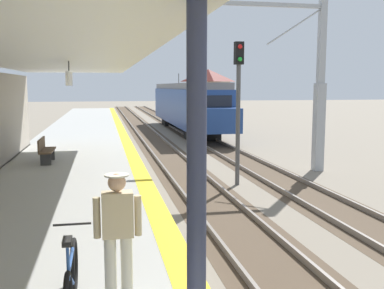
{
  "coord_description": "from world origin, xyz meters",
  "views": [
    {
      "loc": [
        -1.37,
        -1.23,
        3.62
      ],
      "look_at": [
        0.92,
        10.13,
        2.1
      ],
      "focal_mm": 41.53,
      "sensor_mm": 36.0,
      "label": 1
    }
  ],
  "objects_px": {
    "approaching_train": "(187,105)",
    "rail_signal_post": "(238,98)",
    "catenary_pylon_far_side": "(314,87)",
    "platform_bench": "(45,150)",
    "bicycle_beside_commuter": "(71,281)",
    "distant_trackside_house": "(208,88)",
    "commuter_person": "(118,232)"
  },
  "relations": [
    {
      "from": "approaching_train",
      "to": "rail_signal_post",
      "type": "bearing_deg",
      "value": -95.39
    },
    {
      "from": "rail_signal_post",
      "to": "approaching_train",
      "type": "bearing_deg",
      "value": 84.61
    },
    {
      "from": "commuter_person",
      "to": "bicycle_beside_commuter",
      "type": "height_order",
      "value": "commuter_person"
    },
    {
      "from": "rail_signal_post",
      "to": "platform_bench",
      "type": "xyz_separation_m",
      "value": [
        -6.88,
        1.01,
        -1.82
      ]
    },
    {
      "from": "rail_signal_post",
      "to": "catenary_pylon_far_side",
      "type": "relative_size",
      "value": 0.69
    },
    {
      "from": "platform_bench",
      "to": "distant_trackside_house",
      "type": "distance_m",
      "value": 57.61
    },
    {
      "from": "platform_bench",
      "to": "distant_trackside_house",
      "type": "height_order",
      "value": "distant_trackside_house"
    },
    {
      "from": "bicycle_beside_commuter",
      "to": "rail_signal_post",
      "type": "relative_size",
      "value": 0.35
    },
    {
      "from": "bicycle_beside_commuter",
      "to": "commuter_person",
      "type": "bearing_deg",
      "value": 7.52
    },
    {
      "from": "approaching_train",
      "to": "distant_trackside_house",
      "type": "relative_size",
      "value": 2.97
    },
    {
      "from": "approaching_train",
      "to": "distant_trackside_house",
      "type": "height_order",
      "value": "distant_trackside_house"
    },
    {
      "from": "approaching_train",
      "to": "distant_trackside_house",
      "type": "distance_m",
      "value": 37.23
    },
    {
      "from": "commuter_person",
      "to": "distant_trackside_house",
      "type": "relative_size",
      "value": 0.25
    },
    {
      "from": "approaching_train",
      "to": "bicycle_beside_commuter",
      "type": "height_order",
      "value": "approaching_train"
    },
    {
      "from": "approaching_train",
      "to": "catenary_pylon_far_side",
      "type": "xyz_separation_m",
      "value": [
        2.09,
        -17.58,
        1.43
      ]
    },
    {
      "from": "approaching_train",
      "to": "commuter_person",
      "type": "height_order",
      "value": "approaching_train"
    },
    {
      "from": "approaching_train",
      "to": "platform_bench",
      "type": "height_order",
      "value": "approaching_train"
    },
    {
      "from": "approaching_train",
      "to": "distant_trackside_house",
      "type": "bearing_deg",
      "value": 73.94
    },
    {
      "from": "catenary_pylon_far_side",
      "to": "platform_bench",
      "type": "relative_size",
      "value": 4.69
    },
    {
      "from": "rail_signal_post",
      "to": "platform_bench",
      "type": "height_order",
      "value": "rail_signal_post"
    },
    {
      "from": "platform_bench",
      "to": "distant_trackside_house",
      "type": "bearing_deg",
      "value": 70.71
    },
    {
      "from": "bicycle_beside_commuter",
      "to": "distant_trackside_house",
      "type": "distance_m",
      "value": 67.84
    },
    {
      "from": "bicycle_beside_commuter",
      "to": "rail_signal_post",
      "type": "xyz_separation_m",
      "value": [
        5.25,
        10.18,
        1.9
      ]
    },
    {
      "from": "bicycle_beside_commuter",
      "to": "distant_trackside_house",
      "type": "relative_size",
      "value": 0.28
    },
    {
      "from": "commuter_person",
      "to": "catenary_pylon_far_side",
      "type": "bearing_deg",
      "value": 54.6
    },
    {
      "from": "distant_trackside_house",
      "to": "commuter_person",
      "type": "bearing_deg",
      "value": -104.41
    },
    {
      "from": "catenary_pylon_far_side",
      "to": "bicycle_beside_commuter",
      "type": "bearing_deg",
      "value": -126.98
    },
    {
      "from": "distant_trackside_house",
      "to": "platform_bench",
      "type": "bearing_deg",
      "value": -109.29
    },
    {
      "from": "commuter_person",
      "to": "catenary_pylon_far_side",
      "type": "xyz_separation_m",
      "value": [
        8.62,
        12.13,
        1.76
      ]
    },
    {
      "from": "commuter_person",
      "to": "bicycle_beside_commuter",
      "type": "xyz_separation_m",
      "value": [
        -0.57,
        -0.08,
        -0.55
      ]
    },
    {
      "from": "approaching_train",
      "to": "bicycle_beside_commuter",
      "type": "xyz_separation_m",
      "value": [
        -7.1,
        -29.78,
        -0.88
      ]
    },
    {
      "from": "rail_signal_post",
      "to": "distant_trackside_house",
      "type": "bearing_deg",
      "value": 77.63
    }
  ]
}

